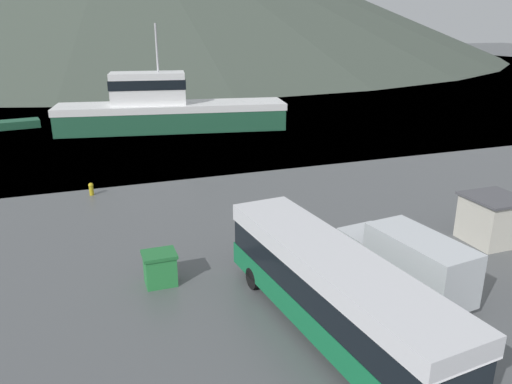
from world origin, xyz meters
name	(u,v)px	position (x,y,z in m)	size (l,w,h in m)	color
water_surface	(100,60)	(0.00, 145.88, 0.00)	(240.00, 240.00, 0.00)	#475B6B
tour_bus	(332,289)	(-0.59, 6.58, 1.75)	(3.51, 11.51, 3.08)	#146B3D
delivery_van	(407,259)	(3.74, 8.27, 1.31)	(2.69, 6.47, 2.49)	silver
fishing_boat	(167,109)	(0.49, 42.83, 2.10)	(22.79, 8.55, 10.16)	#1E5138
storage_bin	(160,268)	(-5.52, 12.04, 0.71)	(1.36, 1.15, 1.40)	#287F3D
dock_kiosk	(492,219)	(10.44, 10.72, 1.18)	(2.57, 2.60, 2.34)	beige
mooring_bollard	(91,188)	(-7.70, 24.66, 0.43)	(0.31, 0.31, 0.80)	#B29919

